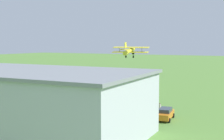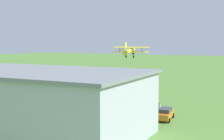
% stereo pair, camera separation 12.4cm
% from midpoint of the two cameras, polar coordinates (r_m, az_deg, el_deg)
% --- Properties ---
extents(ground_plane, '(400.00, 400.00, 0.00)m').
position_cam_midpoint_polar(ground_plane, '(76.05, 5.15, -3.27)').
color(ground_plane, '#568438').
extents(hangar, '(26.94, 16.17, 7.61)m').
position_cam_midpoint_polar(hangar, '(39.19, -13.56, -5.54)').
color(hangar, '#B7BCC6').
rests_on(hangar, ground_plane).
extents(biplane, '(9.20, 6.61, 3.84)m').
position_cam_midpoint_polar(biplane, '(76.32, 3.25, 3.49)').
color(biplane, yellow).
extents(car_orange, '(2.44, 4.79, 1.63)m').
position_cam_midpoint_polar(car_orange, '(45.73, 9.60, -7.75)').
color(car_orange, orange).
rests_on(car_orange, ground_plane).
extents(car_blue, '(2.01, 4.30, 1.64)m').
position_cam_midpoint_polar(car_blue, '(56.49, -13.62, -5.39)').
color(car_blue, '#23389E').
rests_on(car_blue, ground_plane).
extents(car_black, '(2.24, 4.74, 1.62)m').
position_cam_midpoint_polar(car_black, '(60.66, -18.56, -4.80)').
color(car_black, black).
rests_on(car_black, ground_plane).
extents(person_at_fence_line, '(0.53, 0.53, 1.52)m').
position_cam_midpoint_polar(person_at_fence_line, '(49.91, 8.63, -6.79)').
color(person_at_fence_line, '#3F3F47').
rests_on(person_at_fence_line, ground_plane).
extents(person_by_parked_cars, '(0.45, 0.45, 1.69)m').
position_cam_midpoint_polar(person_by_parked_cars, '(58.79, -7.52, -4.89)').
color(person_by_parked_cars, '#72338C').
rests_on(person_by_parked_cars, ground_plane).
extents(person_near_hangar_door, '(0.39, 0.39, 1.59)m').
position_cam_midpoint_polar(person_near_hangar_door, '(59.20, -11.92, -4.95)').
color(person_near_hangar_door, '#33723F').
rests_on(person_near_hangar_door, ground_plane).
extents(person_walking_on_apron, '(0.49, 0.49, 1.52)m').
position_cam_midpoint_polar(person_walking_on_apron, '(51.53, 0.93, -6.36)').
color(person_walking_on_apron, '#B23333').
rests_on(person_walking_on_apron, ground_plane).
extents(person_crossing_taxiway, '(0.45, 0.45, 1.65)m').
position_cam_midpoint_polar(person_crossing_taxiway, '(53.16, -3.37, -5.94)').
color(person_crossing_taxiway, '#33723F').
rests_on(person_crossing_taxiway, ground_plane).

